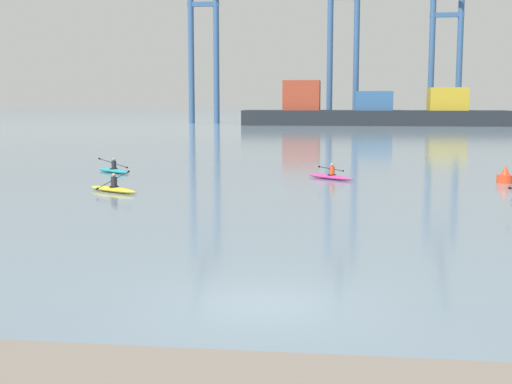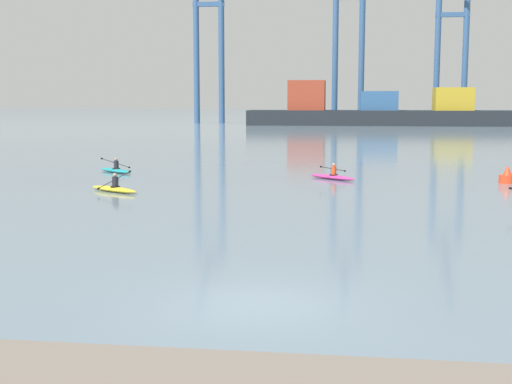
{
  "view_description": "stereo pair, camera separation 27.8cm",
  "coord_description": "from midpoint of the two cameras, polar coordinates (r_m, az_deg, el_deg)",
  "views": [
    {
      "loc": [
        1.73,
        -15.1,
        4.52
      ],
      "look_at": [
        -2.02,
        14.76,
        0.6
      ],
      "focal_mm": 49.0,
      "sensor_mm": 36.0,
      "label": 1
    },
    {
      "loc": [
        2.0,
        -15.07,
        4.52
      ],
      "look_at": [
        -2.02,
        14.76,
        0.6
      ],
      "focal_mm": 49.0,
      "sensor_mm": 36.0,
      "label": 2
    }
  ],
  "objects": [
    {
      "name": "kayak_teal",
      "position": [
        45.39,
        -11.22,
        1.79
      ],
      "size": [
        3.0,
        2.63,
        1.03
      ],
      "color": "teal",
      "rests_on": "ground"
    },
    {
      "name": "ground_plane",
      "position": [
        15.86,
        0.62,
        -9.15
      ],
      "size": [
        800.0,
        800.0,
        0.0
      ],
      "primitive_type": "plane",
      "color": "slate"
    },
    {
      "name": "container_barge",
      "position": [
        133.72,
        9.84,
        6.49
      ],
      "size": [
        49.06,
        8.67,
        8.39
      ],
      "color": "#1E2328",
      "rests_on": "ground"
    },
    {
      "name": "channel_buoy",
      "position": [
        41.19,
        20.01,
        1.18
      ],
      "size": [
        0.9,
        0.9,
        1.0
      ],
      "color": "red",
      "rests_on": "ground"
    },
    {
      "name": "gantry_crane_west",
      "position": [
        144.5,
        -3.87,
        13.04
      ],
      "size": [
        6.38,
        18.7,
        36.96
      ],
      "color": "#335684",
      "rests_on": "ground"
    },
    {
      "name": "gantry_crane_west_mid",
      "position": [
        146.45,
        7.64,
        13.15
      ],
      "size": [
        6.55,
        17.25,
        36.63
      ],
      "color": "#335684",
      "rests_on": "ground"
    },
    {
      "name": "gantry_crane_east_mid",
      "position": [
        148.04,
        15.78,
        12.19
      ],
      "size": [
        6.7,
        18.07,
        36.32
      ],
      "color": "#335684",
      "rests_on": "ground"
    },
    {
      "name": "kayak_yellow",
      "position": [
        35.74,
        -11.29,
        0.29
      ],
      "size": [
        3.19,
        2.34,
        1.03
      ],
      "color": "yellow",
      "rests_on": "ground"
    },
    {
      "name": "kayak_magenta",
      "position": [
        40.95,
        6.46,
        1.28
      ],
      "size": [
        2.96,
        2.68,
        0.95
      ],
      "color": "#C13384",
      "rests_on": "ground"
    }
  ]
}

